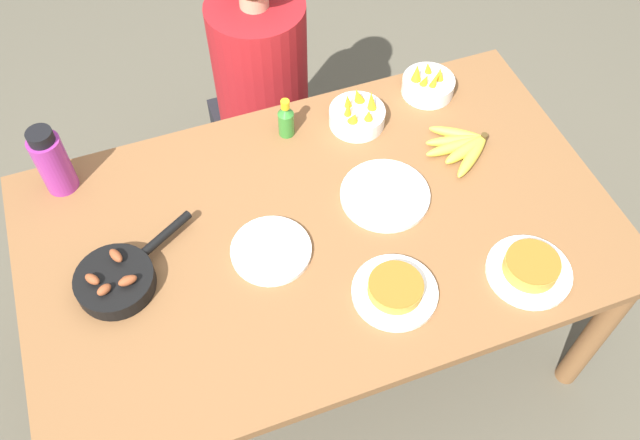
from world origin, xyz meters
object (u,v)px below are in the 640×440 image
empty_plate_near_front (385,195)px  hot_sauce_bottle (286,120)px  skillet (117,278)px  person_figure (263,101)px  banana_bunch (462,146)px  fruit_bowl_mango (428,84)px  fruit_bowl_citrus (357,115)px  frittata_plate_side (530,269)px  water_bottle (52,161)px  frittata_plate_center (395,290)px  empty_plate_far_left (271,250)px

empty_plate_near_front → hot_sauce_bottle: size_ratio=1.90×
skillet → person_figure: person_figure is taller
empty_plate_near_front → hot_sauce_bottle: hot_sauce_bottle is taller
banana_bunch → fruit_bowl_mango: bearing=88.0°
skillet → fruit_bowl_citrus: bearing=-8.4°
skillet → frittata_plate_side: size_ratio=1.50×
frittata_plate_side → water_bottle: bearing=146.8°
empty_plate_near_front → banana_bunch: bearing=16.4°
person_figure → empty_plate_near_front: bearing=-77.7°
empty_plate_near_front → fruit_bowl_citrus: size_ratio=1.49×
frittata_plate_side → fruit_bowl_citrus: fruit_bowl_citrus is taller
empty_plate_near_front → frittata_plate_center: bearing=-108.8°
fruit_bowl_citrus → hot_sauce_bottle: bearing=170.9°
frittata_plate_side → empty_plate_near_front: bearing=124.8°
empty_plate_far_left → fruit_bowl_mango: bearing=32.2°
person_figure → banana_bunch: bearing=-54.8°
frittata_plate_center → frittata_plate_side: 0.36m
hot_sauce_bottle → banana_bunch: bearing=-27.6°
fruit_bowl_mango → hot_sauce_bottle: hot_sauce_bottle is taller
water_bottle → banana_bunch: bearing=-13.6°
banana_bunch → skillet: 1.05m
banana_bunch → skillet: (-1.05, -0.11, 0.01)m
person_figure → frittata_plate_side: bearing=-69.2°
empty_plate_near_front → empty_plate_far_left: size_ratio=1.17×
frittata_plate_center → fruit_bowl_mango: size_ratio=1.34×
fruit_bowl_citrus → banana_bunch: bearing=-39.8°
empty_plate_near_front → frittata_plate_side: bearing=-55.2°
fruit_bowl_citrus → water_bottle: size_ratio=0.78×
empty_plate_near_front → skillet: bearing=-178.0°
fruit_bowl_citrus → hot_sauce_bottle: 0.22m
empty_plate_near_front → hot_sauce_bottle: 0.38m
frittata_plate_center → fruit_bowl_citrus: 0.61m
skillet → empty_plate_near_front: skillet is taller
fruit_bowl_citrus → water_bottle: water_bottle is taller
fruit_bowl_mango → fruit_bowl_citrus: 0.27m
skillet → frittata_plate_side: 1.07m
frittata_plate_center → person_figure: (-0.05, 1.01, -0.25)m
water_bottle → person_figure: person_figure is taller
water_bottle → hot_sauce_bottle: water_bottle is taller
skillet → frittata_plate_side: bearing=-48.8°
skillet → frittata_plate_center: bearing=-52.8°
empty_plate_far_left → person_figure: person_figure is taller
fruit_bowl_mango → empty_plate_far_left: bearing=-147.8°
frittata_plate_side → hot_sauce_bottle: hot_sauce_bottle is taller
empty_plate_near_front → fruit_bowl_mango: 0.45m
banana_bunch → frittata_plate_side: frittata_plate_side is taller
water_bottle → hot_sauce_bottle: bearing=-2.5°
water_bottle → hot_sauce_bottle: (0.67, -0.03, -0.05)m
water_bottle → person_figure: (0.70, 0.35, -0.33)m
fruit_bowl_citrus → hot_sauce_bottle: (-0.22, 0.03, 0.02)m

